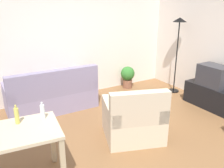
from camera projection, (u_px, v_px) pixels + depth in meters
The scene contains 11 objects.
ground_plane at pixel (122, 135), 4.05m from camera, with size 5.20×4.40×0.02m, color brown.
wall_rear at pixel (70, 39), 5.39m from camera, with size 5.20×0.10×2.70m, color silver.
couch at pixel (52, 96), 4.90m from camera, with size 1.78×0.84×0.92m.
tv_stand at pixel (211, 96), 5.04m from camera, with size 0.44×1.10×0.48m.
tv at pixel (214, 76), 4.90m from camera, with size 0.41×0.60×0.44m.
torchiere_lamp at pixel (178, 35), 5.54m from camera, with size 0.32×0.32×1.81m.
desk at pixel (6, 142), 2.68m from camera, with size 1.27×0.82×0.76m.
potted_plant at pixel (128, 76), 6.15m from camera, with size 0.36×0.36×0.57m.
armchair at pixel (134, 120), 3.86m from camera, with size 1.13×1.09×0.92m.
bottle_squat at pixel (17, 116), 2.82m from camera, with size 0.05×0.05×0.24m.
bottle_clear at pixel (43, 112), 2.94m from camera, with size 0.06×0.06×0.23m.
Camera 1 is at (-1.94, -2.96, 2.15)m, focal length 37.98 mm.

